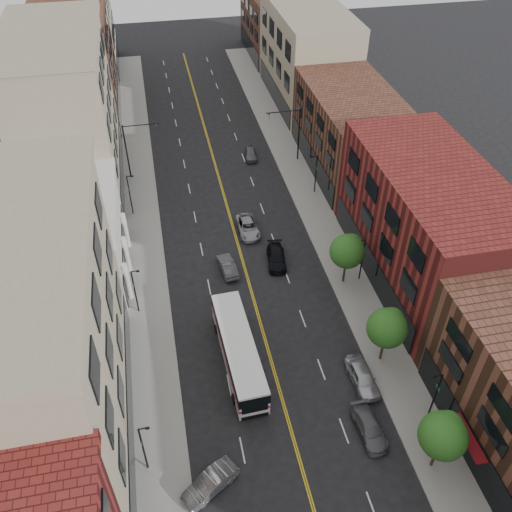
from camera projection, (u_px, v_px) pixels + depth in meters
sidewalk_left at (144, 239)px, 59.68m from camera, size 4.00×110.00×0.15m
sidewalk_right at (318, 217)px, 62.76m from camera, size 4.00×110.00×0.15m
bldg_l_tanoffice at (37, 349)px, 36.45m from camera, size 10.00×22.00×18.00m
bldg_l_white at (68, 242)px, 53.08m from camera, size 10.00×14.00×8.00m
bldg_l_far_a at (67, 117)px, 62.45m from camera, size 10.00×20.00×18.00m
bldg_l_far_b at (77, 65)px, 78.28m from camera, size 10.00×20.00×15.00m
bldg_l_far_c at (79, 9)px, 90.01m from camera, size 10.00×16.00×20.00m
bldg_r_mid at (426, 225)px, 51.80m from camera, size 10.00×22.00×12.00m
bldg_r_far_a at (352, 132)px, 68.05m from camera, size 10.00×20.00×10.00m
bldg_r_far_b at (307, 56)px, 82.34m from camera, size 10.00×22.00×14.00m
bldg_r_far_c at (277, 24)px, 98.17m from camera, size 10.00×18.00×11.00m
tree_r_1 at (444, 434)px, 37.05m from camera, size 3.40×3.40×5.59m
tree_r_2 at (388, 327)px, 44.48m from camera, size 3.40×3.40×5.59m
tree_r_3 at (348, 250)px, 51.91m from camera, size 3.40×3.40×5.59m
lamp_l_1 at (143, 446)px, 37.60m from camera, size 0.81×0.55×5.05m
lamp_l_2 at (135, 289)px, 49.48m from camera, size 0.81×0.55×5.05m
lamp_l_3 at (130, 193)px, 61.36m from camera, size 0.81×0.55×5.05m
lamp_r_1 at (436, 393)px, 40.97m from camera, size 0.81×0.55×5.05m
lamp_r_2 at (362, 258)px, 52.85m from camera, size 0.81×0.55×5.05m
lamp_r_3 at (316, 172)px, 64.73m from camera, size 0.81×0.55×5.05m
signal_mast_left at (132, 145)px, 66.32m from camera, size 4.49×0.18×7.20m
signal_mast_right at (294, 129)px, 69.47m from camera, size 4.49×0.18×7.20m
city_bus at (239, 350)px, 45.70m from camera, size 3.12×11.61×2.96m
car_angle_b at (210, 483)px, 37.94m from camera, size 4.43×3.53×1.41m
car_parked_mid at (370, 428)px, 41.30m from camera, size 1.99×4.46×1.27m
car_parked_far at (363, 377)px, 44.73m from camera, size 1.99×4.60×1.55m
car_lane_behind at (227, 266)px, 55.36m from camera, size 1.85×4.15×1.32m
car_lane_a at (276, 258)px, 56.37m from camera, size 2.44×4.74×1.31m
car_lane_b at (248, 227)px, 60.32m from camera, size 2.33×4.92×1.36m
car_lane_c at (251, 154)px, 72.59m from camera, size 1.84×3.86×1.27m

